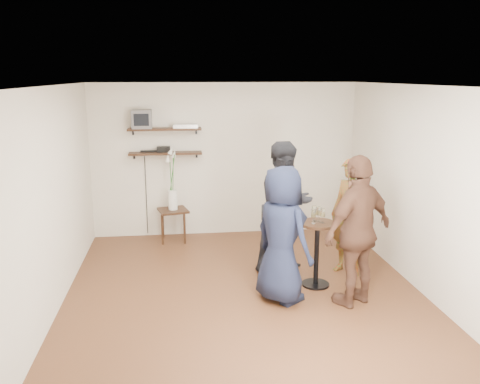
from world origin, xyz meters
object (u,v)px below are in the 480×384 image
(radio, at_px, (164,149))
(person_brown, at_px, (358,231))
(drinks_table, at_px, (317,245))
(person_navy, at_px, (282,235))
(person_dark, at_px, (286,207))
(dvd_deck, at_px, (185,126))
(person_plaid, at_px, (350,217))
(side_table, at_px, (173,215))
(crt_monitor, at_px, (142,119))

(radio, height_order, person_brown, person_brown)
(drinks_table, xyz_separation_m, person_brown, (0.33, -0.57, 0.36))
(drinks_table, bearing_deg, person_navy, -145.42)
(person_dark, bearing_deg, person_navy, -130.98)
(dvd_deck, bearing_deg, person_dark, -52.44)
(radio, bearing_deg, person_brown, -51.23)
(person_plaid, bearing_deg, side_table, -158.54)
(drinks_table, xyz_separation_m, person_plaid, (0.56, 0.36, 0.26))
(dvd_deck, bearing_deg, person_navy, -68.16)
(person_dark, bearing_deg, crt_monitor, 113.02)
(crt_monitor, xyz_separation_m, person_navy, (1.78, -2.70, -1.18))
(radio, distance_m, person_navy, 3.14)
(person_brown, bearing_deg, person_plaid, -133.56)
(crt_monitor, bearing_deg, person_plaid, -34.26)
(side_table, height_order, person_navy, person_navy)
(crt_monitor, distance_m, person_plaid, 3.69)
(person_dark, height_order, person_brown, person_dark)
(side_table, distance_m, person_plaid, 3.01)
(crt_monitor, bearing_deg, side_table, -26.22)
(person_dark, height_order, person_navy, person_dark)
(person_brown, bearing_deg, crt_monitor, -77.48)
(side_table, height_order, person_brown, person_brown)
(dvd_deck, xyz_separation_m, person_navy, (1.08, -2.70, -1.06))
(drinks_table, distance_m, person_brown, 0.75)
(drinks_table, relative_size, person_dark, 0.47)
(dvd_deck, relative_size, radio, 1.82)
(person_plaid, bearing_deg, dvd_deck, -164.87)
(side_table, distance_m, drinks_table, 2.81)
(side_table, bearing_deg, person_plaid, -35.64)
(person_dark, bearing_deg, radio, 107.93)
(drinks_table, distance_m, person_plaid, 0.71)
(person_navy, bearing_deg, side_table, -6.46)
(side_table, xyz_separation_m, drinks_table, (1.87, -2.10, 0.10))
(dvd_deck, bearing_deg, side_table, -136.51)
(radio, distance_m, person_brown, 3.77)
(side_table, relative_size, person_brown, 0.30)
(person_plaid, bearing_deg, person_navy, -89.16)
(dvd_deck, relative_size, person_navy, 0.24)
(dvd_deck, relative_size, side_table, 0.73)
(radio, bearing_deg, dvd_deck, 0.00)
(side_table, relative_size, person_dark, 0.30)
(side_table, relative_size, drinks_table, 0.63)
(radio, bearing_deg, person_dark, -45.53)
(radio, bearing_deg, person_navy, -61.75)
(crt_monitor, bearing_deg, drinks_table, -44.95)
(person_dark, xyz_separation_m, person_brown, (0.63, -1.17, -0.01))
(crt_monitor, bearing_deg, person_navy, -56.57)
(dvd_deck, distance_m, person_navy, 3.10)
(crt_monitor, xyz_separation_m, person_plaid, (2.89, -1.97, -1.20))
(dvd_deck, distance_m, radio, 0.53)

